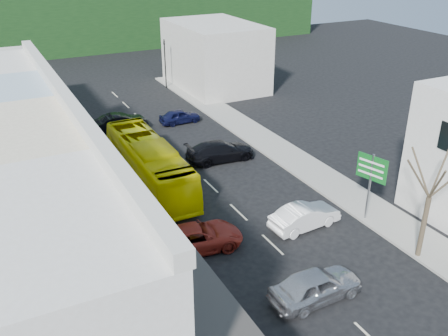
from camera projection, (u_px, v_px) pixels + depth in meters
ground at (273, 245)px, 27.79m from camera, size 120.00×120.00×0.00m
sidewalk_left at (95, 196)px, 32.76m from camera, size 3.00×52.00×0.15m
sidewalk_right at (286, 155)px, 38.89m from camera, size 3.00×52.00×0.15m
shopfront_row at (11, 191)px, 25.01m from camera, size 8.25×30.00×8.00m
distant_block_right at (215, 55)px, 54.99m from camera, size 8.00×12.00×7.00m
bus at (149, 165)px, 33.69m from camera, size 2.55×11.61×3.10m
car_silver at (316, 287)px, 23.37m from camera, size 4.44×1.91×1.40m
car_white at (305, 217)px, 29.15m from camera, size 4.53×2.15×1.40m
car_red at (196, 238)px, 27.16m from camera, size 4.79×2.43×1.40m
car_black_near at (220, 152)px, 37.84m from camera, size 4.60×2.10×1.40m
car_navy_mid at (180, 116)px, 45.30m from camera, size 4.45×1.92×1.40m
car_black_far at (121, 123)px, 43.54m from camera, size 4.46×1.95×1.40m
pedestrian_left at (144, 255)px, 25.17m from camera, size 0.56×0.69×1.70m
direction_sign at (369, 188)px, 29.28m from camera, size 1.25×2.06×4.32m
street_tree at (429, 197)px, 25.17m from camera, size 2.68×2.68×7.26m
traffic_signal at (165, 64)px, 54.72m from camera, size 1.08×1.35×5.39m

